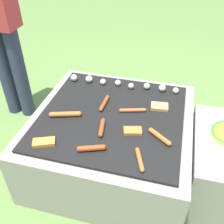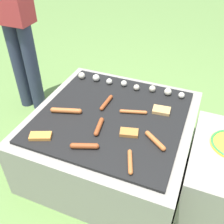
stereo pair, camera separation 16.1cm
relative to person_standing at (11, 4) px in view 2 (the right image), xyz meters
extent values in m
plane|color=#608442|center=(0.93, -0.36, -0.90)|extent=(14.00, 14.00, 0.00)
cube|color=gray|center=(0.93, -0.36, -0.69)|extent=(0.98, 0.98, 0.41)
cube|color=black|center=(0.93, -0.36, -0.48)|extent=(0.87, 0.87, 0.02)
cube|color=gray|center=(1.63, -0.42, -0.68)|extent=(0.39, 0.61, 0.43)
cylinder|color=#2D334C|center=(-0.07, 0.00, -0.52)|extent=(0.11, 0.11, 0.76)
cylinder|color=#2D334C|center=(0.07, 0.00, -0.52)|extent=(0.11, 0.11, 0.76)
cylinder|color=#B7602D|center=(1.05, -0.30, -0.46)|extent=(0.15, 0.06, 0.02)
sphere|color=#B7602D|center=(0.98, -0.32, -0.46)|extent=(0.02, 0.02, 0.02)
sphere|color=#B7602D|center=(1.12, -0.28, -0.46)|extent=(0.02, 0.02, 0.02)
cylinder|color=#93421E|center=(0.90, -0.69, -0.45)|extent=(0.13, 0.07, 0.03)
sphere|color=#93421E|center=(0.84, -0.71, -0.45)|extent=(0.03, 0.03, 0.03)
sphere|color=#93421E|center=(0.96, -0.66, -0.45)|extent=(0.03, 0.03, 0.03)
cylinder|color=#93421E|center=(0.91, -0.51, -0.46)|extent=(0.05, 0.13, 0.03)
sphere|color=#93421E|center=(0.90, -0.45, -0.46)|extent=(0.03, 0.03, 0.03)
sphere|color=#93421E|center=(0.92, -0.58, -0.46)|extent=(0.03, 0.03, 0.03)
cylinder|color=#B7602D|center=(1.24, -0.50, -0.46)|extent=(0.13, 0.11, 0.03)
sphere|color=#B7602D|center=(1.29, -0.55, -0.46)|extent=(0.03, 0.03, 0.03)
sphere|color=#B7602D|center=(1.18, -0.46, -0.46)|extent=(0.03, 0.03, 0.03)
cylinder|color=#93421E|center=(0.85, -0.28, -0.46)|extent=(0.03, 0.15, 0.03)
sphere|color=#93421E|center=(0.86, -0.20, -0.46)|extent=(0.03, 0.03, 0.03)
sphere|color=#93421E|center=(0.85, -0.35, -0.46)|extent=(0.03, 0.03, 0.03)
cylinder|color=#B7602D|center=(1.16, -0.70, -0.46)|extent=(0.07, 0.14, 0.02)
sphere|color=#B7602D|center=(1.19, -0.76, -0.46)|extent=(0.02, 0.02, 0.02)
sphere|color=#B7602D|center=(1.14, -0.63, -0.46)|extent=(0.02, 0.02, 0.02)
cylinder|color=#B7602D|center=(0.66, -0.45, -0.45)|extent=(0.17, 0.08, 0.03)
sphere|color=#B7602D|center=(0.74, -0.43, -0.45)|extent=(0.03, 0.03, 0.03)
sphere|color=#B7602D|center=(0.58, -0.48, -0.45)|extent=(0.03, 0.03, 0.03)
cube|color=#D18438|center=(0.64, -0.70, -0.46)|extent=(0.13, 0.10, 0.02)
cube|color=#B27033|center=(1.09, -0.49, -0.46)|extent=(0.12, 0.09, 0.02)
cube|color=tan|center=(1.21, -0.22, -0.46)|extent=(0.12, 0.09, 0.02)
sphere|color=beige|center=(0.55, -0.04, -0.45)|extent=(0.05, 0.05, 0.05)
sphere|color=silver|center=(0.67, -0.03, -0.44)|extent=(0.05, 0.05, 0.05)
sphere|color=silver|center=(0.78, -0.04, -0.45)|extent=(0.04, 0.04, 0.04)
sphere|color=silver|center=(0.88, -0.02, -0.45)|extent=(0.04, 0.04, 0.04)
sphere|color=beige|center=(0.98, -0.04, -0.45)|extent=(0.04, 0.04, 0.04)
sphere|color=beige|center=(1.09, -0.02, -0.45)|extent=(0.04, 0.04, 0.04)
sphere|color=beige|center=(1.20, -0.02, -0.45)|extent=(0.05, 0.05, 0.05)
sphere|color=silver|center=(1.29, -0.02, -0.45)|extent=(0.04, 0.04, 0.04)
camera|label=1|loc=(1.25, -1.60, 0.54)|focal=42.00mm
camera|label=2|loc=(1.41, -1.54, 0.54)|focal=42.00mm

